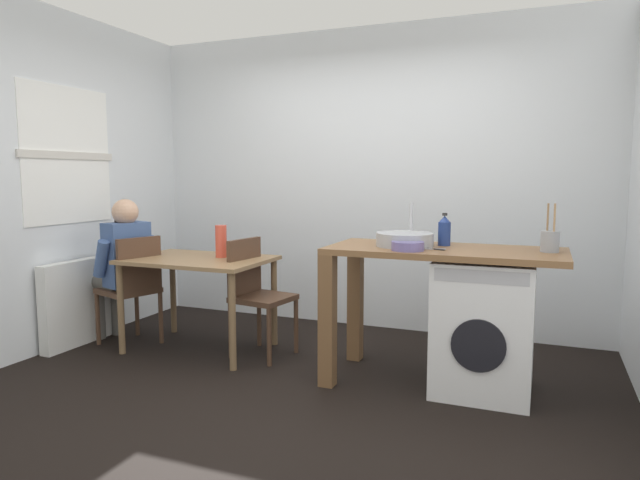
# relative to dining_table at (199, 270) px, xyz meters

# --- Properties ---
(ground_plane) EXTENTS (5.46, 5.46, 0.00)m
(ground_plane) POSITION_rel_dining_table_xyz_m (1.02, -0.52, -0.64)
(ground_plane) COLOR black
(wall_back) EXTENTS (4.60, 0.10, 2.70)m
(wall_back) POSITION_rel_dining_table_xyz_m (1.02, 1.23, 0.71)
(wall_back) COLOR silver
(wall_back) RESTS_ON ground_plane
(wall_window_side) EXTENTS (0.12, 3.80, 2.70)m
(wall_window_side) POSITION_rel_dining_table_xyz_m (-1.13, -0.52, 0.71)
(wall_window_side) COLOR silver
(wall_window_side) RESTS_ON ground_plane
(radiator) EXTENTS (0.10, 0.80, 0.70)m
(radiator) POSITION_rel_dining_table_xyz_m (-1.00, -0.22, -0.29)
(radiator) COLOR white
(radiator) RESTS_ON ground_plane
(dining_table) EXTENTS (1.10, 0.76, 0.74)m
(dining_table) POSITION_rel_dining_table_xyz_m (0.00, 0.00, 0.00)
(dining_table) COLOR olive
(dining_table) RESTS_ON ground_plane
(chair_person_seat) EXTENTS (0.51, 0.51, 0.90)m
(chair_person_seat) POSITION_rel_dining_table_xyz_m (-0.55, -0.12, -0.14)
(chair_person_seat) COLOR #4C3323
(chair_person_seat) RESTS_ON ground_plane
(chair_opposite) EXTENTS (0.46, 0.46, 0.90)m
(chair_opposite) POSITION_rel_dining_table_xyz_m (0.48, 0.06, -0.14)
(chair_opposite) COLOR #4C3323
(chair_opposite) RESTS_ON ground_plane
(seated_person) EXTENTS (0.56, 0.54, 1.20)m
(seated_person) POSITION_rel_dining_table_xyz_m (-0.70, -0.07, 0.03)
(seated_person) COLOR #595651
(seated_person) RESTS_ON ground_plane
(kitchen_counter) EXTENTS (1.50, 0.68, 0.92)m
(kitchen_counter) POSITION_rel_dining_table_xyz_m (1.72, -0.06, 0.12)
(kitchen_counter) COLOR brown
(kitchen_counter) RESTS_ON ground_plane
(washing_machine) EXTENTS (0.60, 0.61, 0.86)m
(washing_machine) POSITION_rel_dining_table_xyz_m (2.20, -0.07, -0.21)
(washing_machine) COLOR white
(washing_machine) RESTS_ON ground_plane
(sink_basin) EXTENTS (0.38, 0.38, 0.09)m
(sink_basin) POSITION_rel_dining_table_xyz_m (1.67, -0.06, 0.32)
(sink_basin) COLOR #9EA0A5
(sink_basin) RESTS_ON kitchen_counter
(tap) EXTENTS (0.02, 0.02, 0.28)m
(tap) POSITION_rel_dining_table_xyz_m (1.67, 0.12, 0.42)
(tap) COLOR #B2B2B7
(tap) RESTS_ON kitchen_counter
(bottle_tall_green) EXTENTS (0.08, 0.08, 0.22)m
(bottle_tall_green) POSITION_rel_dining_table_xyz_m (1.91, 0.07, 0.38)
(bottle_tall_green) COLOR navy
(bottle_tall_green) RESTS_ON kitchen_counter
(mixing_bowl) EXTENTS (0.20, 0.20, 0.06)m
(mixing_bowl) POSITION_rel_dining_table_xyz_m (1.74, -0.26, 0.31)
(mixing_bowl) COLOR slate
(mixing_bowl) RESTS_ON kitchen_counter
(utensil_crock) EXTENTS (0.11, 0.11, 0.30)m
(utensil_crock) POSITION_rel_dining_table_xyz_m (2.56, -0.01, 0.35)
(utensil_crock) COLOR gray
(utensil_crock) RESTS_ON kitchen_counter
(vase) EXTENTS (0.09, 0.09, 0.26)m
(vase) POSITION_rel_dining_table_xyz_m (0.15, 0.10, 0.23)
(vase) COLOR #D84C38
(vase) RESTS_ON dining_table
(scissors) EXTENTS (0.15, 0.06, 0.01)m
(scissors) POSITION_rel_dining_table_xyz_m (1.88, -0.16, 0.28)
(scissors) COLOR #B2B2B7
(scissors) RESTS_ON kitchen_counter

